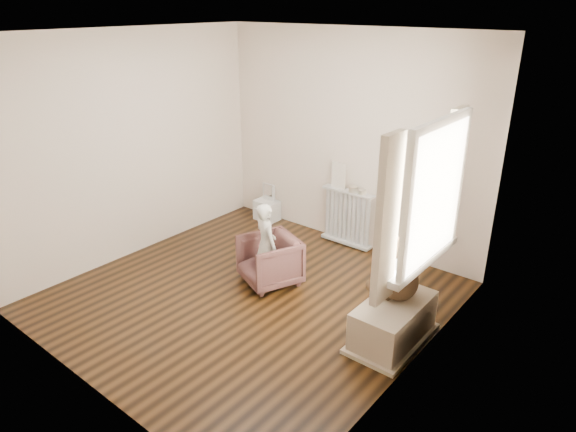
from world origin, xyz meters
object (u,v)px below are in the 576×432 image
Objects in this scene: armchair at (270,260)px; plush_cat at (430,235)px; toy_bench at (393,322)px; radiator at (347,216)px; toy_vanity at (267,201)px; child at (266,244)px; teddy_bear at (399,271)px.

plush_cat reaches higher than armchair.
radiator is at bearing 134.95° from toy_bench.
plush_cat is at bearing -21.49° from toy_vanity.
armchair is at bearing -95.38° from radiator.
radiator is at bearing 1.32° from toy_vanity.
child is 1.53m from teddy_bear.
teddy_bear is 2.12× the size of plush_cat.
teddy_bear is (1.52, -0.00, 0.40)m from armchair.
child is (1.18, -1.35, 0.20)m from toy_vanity.
child is at bearing -167.25° from teddy_bear.
toy_vanity is 1.80m from child.
toy_bench is at bearing -61.25° from teddy_bear.
teddy_bear is (2.69, -1.30, 0.40)m from toy_vanity.
plush_cat reaches higher than teddy_bear.
child reaches higher than armchair.
toy_vanity is 3.06m from toy_bench.
toy_vanity and armchair have the same top height.
radiator reaches higher than toy_vanity.
child is (-0.13, -1.38, 0.09)m from radiator.
toy_bench is (1.55, -0.04, -0.28)m from child.
toy_vanity is at bearing 165.20° from teddy_bear.
child is 3.41× the size of plush_cat.
plush_cat is (0.17, 0.18, 0.33)m from teddy_bear.
radiator is 0.79× the size of child.
radiator is 1.24× the size of armchair.
armchair is (1.18, -1.30, -0.01)m from toy_vanity.
plush_cat is at bearing 28.86° from armchair.
toy_vanity reaches higher than toy_bench.
armchair is at bearing 176.53° from toy_bench.
armchair is at bearing -149.46° from plush_cat.
plush_cat reaches higher than child.
teddy_bear reaches higher than toy_bench.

